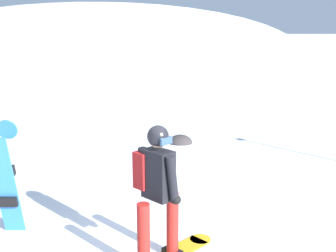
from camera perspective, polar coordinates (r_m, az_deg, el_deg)
ridge_peak_main at (r=45.43m, az=-8.99°, el=9.59°), size 41.04×36.93×10.19m
snowboarder_main at (r=5.02m, az=-1.44°, el=-8.74°), size 1.37×1.39×1.71m
spare_snowboard at (r=6.06m, az=-20.79°, el=-6.82°), size 0.28×0.50×1.60m
rock_dark at (r=10.44m, az=1.78°, el=-2.29°), size 0.59×0.50×0.41m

